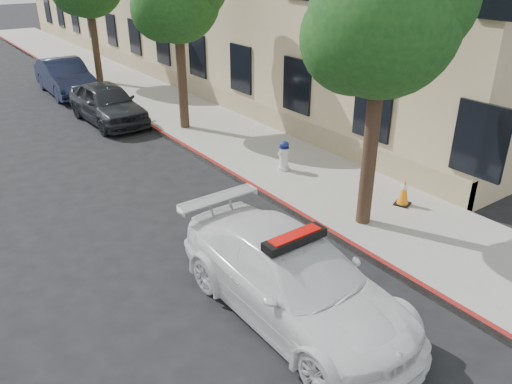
{
  "coord_description": "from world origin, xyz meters",
  "views": [
    {
      "loc": [
        -4.46,
        -8.32,
        5.34
      ],
      "look_at": [
        0.84,
        -0.93,
        1.0
      ],
      "focal_mm": 35.0,
      "sensor_mm": 36.0,
      "label": 1
    }
  ],
  "objects_px": {
    "parked_car_mid": "(107,103)",
    "traffic_cone": "(404,192)",
    "fire_hydrant": "(284,156)",
    "parked_car_far": "(65,77)",
    "police_car": "(293,279)"
  },
  "relations": [
    {
      "from": "parked_car_mid",
      "to": "traffic_cone",
      "type": "relative_size",
      "value": 6.31
    },
    {
      "from": "parked_car_mid",
      "to": "fire_hydrant",
      "type": "bearing_deg",
      "value": -75.47
    },
    {
      "from": "parked_car_mid",
      "to": "traffic_cone",
      "type": "bearing_deg",
      "value": -75.39
    },
    {
      "from": "police_car",
      "to": "parked_car_far",
      "type": "xyz_separation_m",
      "value": [
        1.35,
        16.56,
        0.04
      ]
    },
    {
      "from": "parked_car_far",
      "to": "traffic_cone",
      "type": "relative_size",
      "value": 6.81
    },
    {
      "from": "fire_hydrant",
      "to": "traffic_cone",
      "type": "height_order",
      "value": "fire_hydrant"
    },
    {
      "from": "fire_hydrant",
      "to": "traffic_cone",
      "type": "relative_size",
      "value": 1.25
    },
    {
      "from": "parked_car_far",
      "to": "fire_hydrant",
      "type": "xyz_separation_m",
      "value": [
        2.09,
        -12.0,
        -0.18
      ]
    },
    {
      "from": "parked_car_mid",
      "to": "parked_car_far",
      "type": "bearing_deg",
      "value": 88.36
    },
    {
      "from": "parked_car_mid",
      "to": "traffic_cone",
      "type": "xyz_separation_m",
      "value": [
        3.03,
        -10.4,
        -0.22
      ]
    },
    {
      "from": "police_car",
      "to": "traffic_cone",
      "type": "xyz_separation_m",
      "value": [
        4.39,
        1.36,
        -0.21
      ]
    },
    {
      "from": "police_car",
      "to": "parked_car_far",
      "type": "height_order",
      "value": "police_car"
    },
    {
      "from": "parked_car_mid",
      "to": "parked_car_far",
      "type": "distance_m",
      "value": 4.8
    },
    {
      "from": "parked_car_far",
      "to": "fire_hydrant",
      "type": "height_order",
      "value": "parked_car_far"
    },
    {
      "from": "police_car",
      "to": "parked_car_mid",
      "type": "relative_size",
      "value": 1.16
    }
  ]
}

